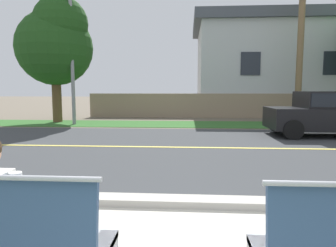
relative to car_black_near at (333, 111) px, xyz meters
The scene contains 10 objects.
ground_plane 5.15m from the car_black_near, 169.80° to the right, with size 140.00×140.00×0.00m, color #665B4C.
curb_edge 8.28m from the car_black_near, 127.35° to the right, with size 44.00×0.30×0.11m, color #ADA89E.
street_asphalt 5.61m from the car_black_near, 154.36° to the right, with size 52.00×8.00×0.01m, color #383A3D.
road_centre_line 5.61m from the car_black_near, 154.36° to the right, with size 48.00×0.14×0.01m, color #E0CC4C.
far_verge_grass 6.06m from the car_black_near, 146.43° to the left, with size 48.00×2.80×0.02m, color #2D6026.
car_black_near is the anchor object (origin of this frame).
streetlamp 11.28m from the car_black_near, 163.14° to the left, with size 0.24×2.10×7.86m.
shade_tree_far_left 12.36m from the car_black_near, 161.34° to the left, with size 3.64×3.64×6.01m.
garden_wall 8.13m from the car_black_near, 121.57° to the left, with size 13.00×0.36×1.40m, color gray.
house_across_street 10.42m from the car_black_near, 85.18° to the left, with size 10.94×6.91×6.22m.
Camera 1 is at (0.04, -1.53, 1.56)m, focal length 31.65 mm.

